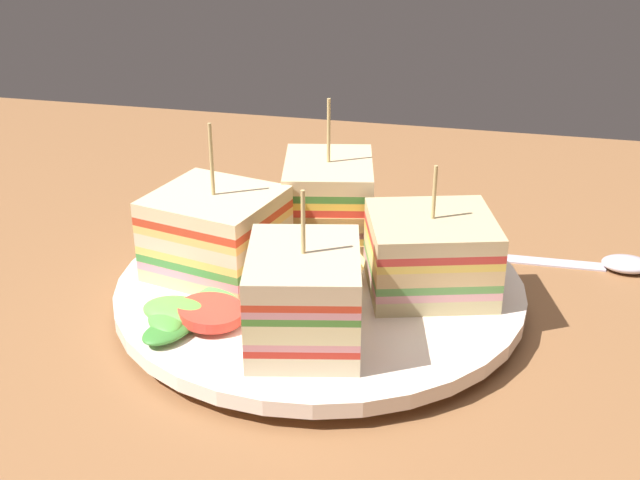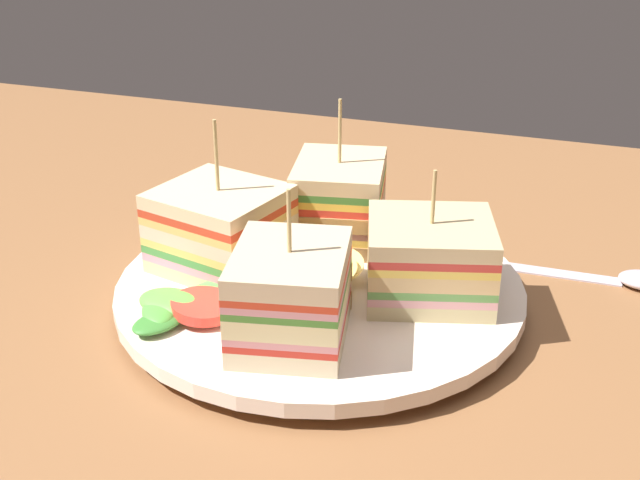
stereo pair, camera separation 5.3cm
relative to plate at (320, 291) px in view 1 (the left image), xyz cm
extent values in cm
cube|color=#8F5E39|center=(0.00, 0.00, -1.95)|extent=(118.76, 80.34, 1.80)
cylinder|color=white|center=(0.00, 0.00, -0.66)|extent=(16.42, 16.42, 0.78)
cylinder|color=white|center=(0.00, 0.00, 0.21)|extent=(26.49, 26.49, 0.96)
cube|color=#E8BE8E|center=(7.01, -0.49, 1.15)|extent=(9.15, 8.80, 0.93)
cube|color=#B2844C|center=(3.36, 0.39, 1.15)|extent=(1.95, 6.93, 0.93)
cube|color=pink|center=(7.01, -0.49, 1.89)|extent=(9.15, 8.80, 0.54)
cube|color=#479645|center=(7.01, -0.49, 2.43)|extent=(9.15, 8.80, 0.54)
cube|color=#E3CE63|center=(7.01, -0.49, 2.97)|extent=(9.15, 8.80, 0.54)
cube|color=beige|center=(7.01, -0.49, 3.70)|extent=(9.15, 8.80, 0.93)
cube|color=#B2844C|center=(3.36, 0.39, 3.70)|extent=(1.95, 6.93, 0.93)
cube|color=#F2BF65|center=(7.01, -0.49, 4.44)|extent=(9.15, 8.80, 0.54)
cube|color=red|center=(7.01, -0.49, 4.98)|extent=(9.15, 8.80, 0.54)
cube|color=beige|center=(7.01, -0.49, 5.71)|extent=(9.15, 8.80, 0.93)
cylinder|color=tan|center=(7.01, -0.49, 8.55)|extent=(0.24, 0.24, 4.74)
cube|color=beige|center=(-0.67, 7.00, 1.26)|extent=(7.68, 8.80, 1.14)
cube|color=#B2844C|center=(0.11, 3.32, 1.26)|extent=(6.04, 1.56, 1.14)
cube|color=red|center=(-0.67, 7.00, 2.04)|extent=(7.68, 8.80, 0.42)
cube|color=pink|center=(-0.67, 7.00, 2.46)|extent=(7.68, 8.80, 0.42)
cube|color=beige|center=(-0.67, 7.00, 3.24)|extent=(7.68, 8.80, 1.14)
cube|color=#B2844C|center=(0.11, 3.32, 3.24)|extent=(6.04, 1.56, 1.14)
cube|color=#498834|center=(-0.67, 7.00, 4.02)|extent=(7.68, 8.80, 0.42)
cube|color=pink|center=(-0.67, 7.00, 4.44)|extent=(7.68, 8.80, 0.42)
cube|color=red|center=(-0.67, 7.00, 4.86)|extent=(7.68, 8.80, 0.42)
cube|color=beige|center=(-0.67, 7.00, 5.64)|extent=(7.68, 8.80, 1.14)
cylinder|color=tan|center=(-0.67, 7.00, 8.06)|extent=(0.24, 0.24, 3.70)
cube|color=beige|center=(-7.00, -0.67, 1.17)|extent=(9.35, 8.96, 0.97)
cube|color=#9E7242|center=(-3.39, 0.38, 1.17)|extent=(2.23, 6.78, 0.97)
cube|color=#E8A5A7|center=(-7.00, -0.67, 1.91)|extent=(9.35, 8.96, 0.51)
cube|color=#619F4F|center=(-7.00, -0.67, 2.41)|extent=(9.35, 8.96, 0.51)
cube|color=#E1BD7F|center=(-7.00, -0.67, 3.15)|extent=(9.35, 8.96, 0.97)
cube|color=#9E7242|center=(-3.39, 0.38, 3.15)|extent=(2.23, 6.78, 0.97)
cube|color=#F0CB55|center=(-7.00, -0.67, 3.89)|extent=(9.35, 8.96, 0.51)
cube|color=#CA3932|center=(-7.00, -0.67, 4.39)|extent=(9.35, 8.96, 0.51)
cube|color=#D1B786|center=(-7.00, -0.67, 5.13)|extent=(9.35, 8.96, 0.97)
cylinder|color=tan|center=(-7.00, -0.67, 7.33)|extent=(0.24, 0.24, 3.44)
cube|color=beige|center=(0.98, -6.96, 1.21)|extent=(7.54, 8.73, 1.06)
cube|color=#9E7242|center=(0.24, -3.27, 1.21)|extent=(5.96, 1.49, 1.06)
cube|color=#F8C74D|center=(0.98, -6.96, 2.00)|extent=(7.54, 8.73, 0.51)
cube|color=pink|center=(0.98, -6.96, 2.51)|extent=(7.54, 8.73, 0.51)
cube|color=#D8B57B|center=(0.98, -6.96, 3.29)|extent=(7.54, 8.73, 1.06)
cube|color=#B2844C|center=(0.24, -3.27, 3.29)|extent=(5.96, 1.49, 1.06)
cube|color=red|center=(0.98, -6.96, 4.08)|extent=(7.54, 8.73, 0.51)
cube|color=#FBC94A|center=(0.98, -6.96, 4.59)|extent=(7.54, 8.73, 0.51)
cube|color=#448438|center=(0.98, -6.96, 5.10)|extent=(7.54, 8.73, 0.51)
cube|color=beige|center=(0.98, -6.96, 5.88)|extent=(7.54, 8.73, 1.06)
cylinder|color=tan|center=(0.98, -6.96, 8.68)|extent=(0.24, 0.24, 4.54)
cylinder|color=#D1B96A|center=(0.37, 0.93, 0.98)|extent=(4.35, 4.35, 0.65)
cylinder|color=#E3CE77|center=(1.33, 1.58, 1.31)|extent=(5.26, 5.26, 0.46)
cylinder|color=#F3CC75|center=(-0.83, 0.03, 2.10)|extent=(5.52, 5.48, 1.04)
cylinder|color=#F3CB70|center=(-0.63, 1.23, 2.40)|extent=(5.99, 5.95, 1.04)
cylinder|color=#E1CE68|center=(0.83, 1.51, 2.83)|extent=(5.04, 5.04, 0.79)
ellipsoid|color=#60AA46|center=(7.18, 6.71, 1.36)|extent=(4.64, 3.35, 1.20)
ellipsoid|color=#59AC4F|center=(5.53, 5.05, 1.21)|extent=(3.59, 4.71, 1.31)
ellipsoid|color=#52AB40|center=(7.55, 7.59, 1.24)|extent=(3.70, 4.29, 1.03)
ellipsoid|color=#3C8734|center=(7.03, 8.59, 1.12)|extent=(3.36, 4.15, 0.78)
cylinder|color=red|center=(5.14, 6.54, 1.41)|extent=(3.98, 3.95, 1.04)
cube|color=silver|center=(-13.45, -9.58, -0.93)|extent=(10.78, 1.38, 0.25)
ellipsoid|color=silver|center=(-20.21, -9.70, -0.55)|extent=(3.49, 2.54, 1.00)
camera|label=1|loc=(-10.68, 46.58, 26.39)|focal=46.66mm
camera|label=2|loc=(-15.76, 45.12, 26.39)|focal=46.66mm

